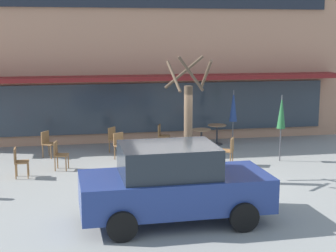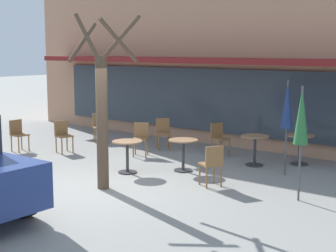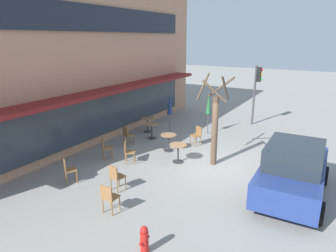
% 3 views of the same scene
% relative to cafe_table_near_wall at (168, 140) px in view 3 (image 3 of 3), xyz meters
% --- Properties ---
extents(ground_plane, '(80.00, 80.00, 0.00)m').
position_rel_cafe_table_near_wall_xyz_m(ground_plane, '(-0.60, -2.62, -0.52)').
color(ground_plane, gray).
extents(building_facade, '(17.68, 9.10, 7.88)m').
position_rel_cafe_table_near_wall_xyz_m(building_facade, '(-0.60, 7.34, 3.42)').
color(building_facade, tan).
rests_on(building_facade, ground).
extents(cafe_table_near_wall, '(0.70, 0.70, 0.76)m').
position_rel_cafe_table_near_wall_xyz_m(cafe_table_near_wall, '(0.00, 0.00, 0.00)').
color(cafe_table_near_wall, '#333338').
rests_on(cafe_table_near_wall, ground).
extents(cafe_table_streetside, '(0.70, 0.70, 0.76)m').
position_rel_cafe_table_near_wall_xyz_m(cafe_table_streetside, '(1.04, 1.57, 0.00)').
color(cafe_table_streetside, '#333338').
rests_on(cafe_table_streetside, ground).
extents(cafe_table_by_tree, '(0.70, 0.70, 0.76)m').
position_rel_cafe_table_near_wall_xyz_m(cafe_table_by_tree, '(1.86, 2.37, 0.00)').
color(cafe_table_by_tree, '#333338').
rests_on(cafe_table_by_tree, ground).
extents(cafe_table_mid_patio, '(0.70, 0.70, 0.76)m').
position_rel_cafe_table_near_wall_xyz_m(cafe_table_mid_patio, '(-0.90, -0.97, 0.00)').
color(cafe_table_mid_patio, '#333338').
rests_on(cafe_table_mid_patio, ground).
extents(patio_umbrella_green_folded, '(0.28, 0.28, 2.20)m').
position_rel_cafe_table_near_wall_xyz_m(patio_umbrella_green_folded, '(3.19, -0.53, 1.11)').
color(patio_umbrella_green_folded, '#4C4C51').
rests_on(patio_umbrella_green_folded, ground).
extents(patio_umbrella_cream_folded, '(0.28, 0.28, 2.20)m').
position_rel_cafe_table_near_wall_xyz_m(patio_umbrella_cream_folded, '(2.08, 1.13, 1.11)').
color(patio_umbrella_cream_folded, '#4C4C51').
rests_on(patio_umbrella_cream_folded, ground).
extents(cafe_chair_0, '(0.55, 0.55, 0.89)m').
position_rel_cafe_table_near_wall_xyz_m(cafe_chair_0, '(-1.99, 0.71, 0.01)').
color(cafe_chair_0, olive).
rests_on(cafe_chair_0, ground).
extents(cafe_chair_1, '(0.51, 0.51, 0.89)m').
position_rel_cafe_table_near_wall_xyz_m(cafe_chair_1, '(-0.33, 2.03, 0.01)').
color(cafe_chair_1, olive).
rests_on(cafe_chair_1, ground).
extents(cafe_chair_2, '(0.56, 0.56, 0.89)m').
position_rel_cafe_table_near_wall_xyz_m(cafe_chair_2, '(-2.11, 1.80, 0.01)').
color(cafe_chair_2, olive).
rests_on(cafe_chair_2, ground).
extents(cafe_chair_3, '(0.56, 0.56, 0.89)m').
position_rel_cafe_table_near_wall_xyz_m(cafe_chair_3, '(-4.40, 1.46, 0.01)').
color(cafe_chair_3, olive).
rests_on(cafe_chair_3, ground).
extents(cafe_chair_4, '(0.54, 0.54, 0.89)m').
position_rel_cafe_table_near_wall_xyz_m(cafe_chair_4, '(1.34, -0.76, 0.01)').
color(cafe_chair_4, olive).
rests_on(cafe_chair_4, ground).
extents(cafe_chair_5, '(0.40, 0.40, 0.89)m').
position_rel_cafe_table_near_wall_xyz_m(cafe_chair_5, '(-5.13, -1.02, 0.01)').
color(cafe_chair_5, olive).
rests_on(cafe_chair_5, ground).
extents(cafe_chair_6, '(0.47, 0.47, 0.89)m').
position_rel_cafe_table_near_wall_xyz_m(cafe_chair_6, '(-4.00, -0.34, 0.01)').
color(cafe_chair_6, olive).
rests_on(cafe_chair_6, ground).
extents(parked_sedan, '(4.24, 2.09, 1.76)m').
position_rel_cafe_table_near_wall_xyz_m(parked_sedan, '(-1.40, -5.36, 0.36)').
color(parked_sedan, navy).
rests_on(parked_sedan, ground).
extents(street_tree, '(1.15, 1.16, 3.58)m').
position_rel_cafe_table_near_wall_xyz_m(street_tree, '(-0.34, -2.28, 1.14)').
color(street_tree, brown).
rests_on(street_tree, ground).
extents(traffic_light_pole, '(0.26, 0.44, 3.40)m').
position_rel_cafe_table_near_wall_xyz_m(traffic_light_pole, '(6.16, -2.16, 1.78)').
color(traffic_light_pole, '#47474C').
rests_on(traffic_light_pole, ground).
extents(fire_hydrant, '(0.36, 0.20, 0.71)m').
position_rel_cafe_table_near_wall_xyz_m(fire_hydrant, '(-6.00, -2.84, -0.16)').
color(fire_hydrant, red).
rests_on(fire_hydrant, ground).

